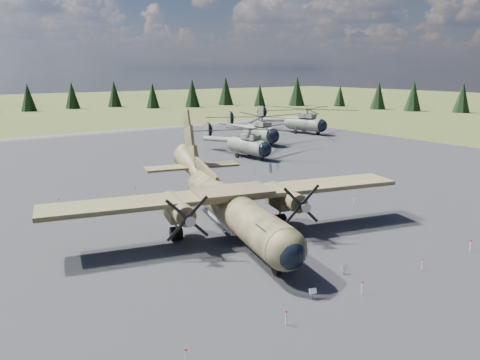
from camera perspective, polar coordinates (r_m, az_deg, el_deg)
ground at (r=38.07m, az=-3.13°, el=-6.95°), size 500.00×500.00×0.00m
apron at (r=46.44m, az=-9.70°, el=-3.35°), size 120.00×120.00×0.04m
transport_plane at (r=38.55m, az=-1.51°, el=-2.32°), size 29.20×26.15×9.69m
helicopter_near at (r=70.90m, az=1.01°, el=5.29°), size 19.70×22.08×4.58m
helicopter_mid at (r=84.37m, az=2.50°, el=6.83°), size 21.70×24.39×5.09m
helicopter_far at (r=99.18m, az=7.92°, el=7.76°), size 24.46×26.08×5.25m
info_placard_left at (r=28.49m, az=8.85°, el=-13.36°), size 0.48×0.31×0.70m
info_placard_right at (r=32.05m, az=12.60°, el=-10.46°), size 0.44×0.27×0.65m
barrier_fence at (r=37.61m, az=-3.67°, el=-6.39°), size 33.12×29.62×0.85m
treeline at (r=32.17m, az=-1.52°, el=-1.79°), size 293.26×285.60×10.90m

